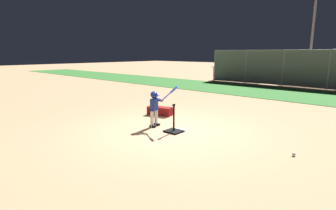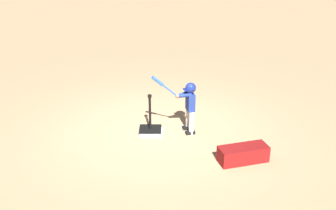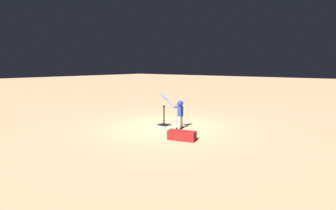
{
  "view_description": "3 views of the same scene",
  "coord_description": "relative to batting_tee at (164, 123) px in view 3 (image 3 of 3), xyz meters",
  "views": [
    {
      "loc": [
        4.5,
        -5.11,
        2.07
      ],
      "look_at": [
        -0.05,
        -0.09,
        0.71
      ],
      "focal_mm": 28.0,
      "sensor_mm": 36.0,
      "label": 1
    },
    {
      "loc": [
        -0.24,
        6.87,
        3.52
      ],
      "look_at": [
        -0.23,
        0.05,
        0.59
      ],
      "focal_mm": 42.0,
      "sensor_mm": 36.0,
      "label": 2
    },
    {
      "loc": [
        -5.89,
        7.37,
        2.22
      ],
      "look_at": [
        -0.08,
        -0.03,
        0.8
      ],
      "focal_mm": 28.0,
      "sensor_mm": 36.0,
      "label": 3
    }
  ],
  "objects": [
    {
      "name": "home_plate",
      "position": [
        -0.03,
        0.09,
        -0.1
      ],
      "size": [
        0.48,
        0.48,
        0.02
      ],
      "primitive_type": "cube",
      "rotation": [
        0.0,
        0.0,
        -0.1
      ],
      "color": "white",
      "rests_on": "ground_plane"
    },
    {
      "name": "batter_child",
      "position": [
        -0.74,
        0.05,
        0.54
      ],
      "size": [
        0.84,
        0.38,
        1.21
      ],
      "color": "silver",
      "rests_on": "ground_plane"
    },
    {
      "name": "baseball",
      "position": [
        2.91,
        0.39,
        -0.07
      ],
      "size": [
        0.07,
        0.07,
        0.07
      ],
      "primitive_type": "sphere",
      "color": "white",
      "rests_on": "ground_plane"
    },
    {
      "name": "ground_plane",
      "position": [
        -0.12,
        0.04,
        -0.11
      ],
      "size": [
        90.0,
        90.0,
        0.0
      ],
      "primitive_type": "plane",
      "color": "tan"
    },
    {
      "name": "batting_tee",
      "position": [
        0.0,
        0.0,
        0.0
      ],
      "size": [
        0.44,
        0.39,
        0.76
      ],
      "color": "black",
      "rests_on": "ground_plane"
    },
    {
      "name": "equipment_bag",
      "position": [
        -1.62,
        1.15,
        0.03
      ],
      "size": [
        0.9,
        0.54,
        0.28
      ],
      "primitive_type": "cube",
      "rotation": [
        0.0,
        0.0,
        0.28
      ],
      "color": "maroon",
      "rests_on": "ground_plane"
    }
  ]
}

